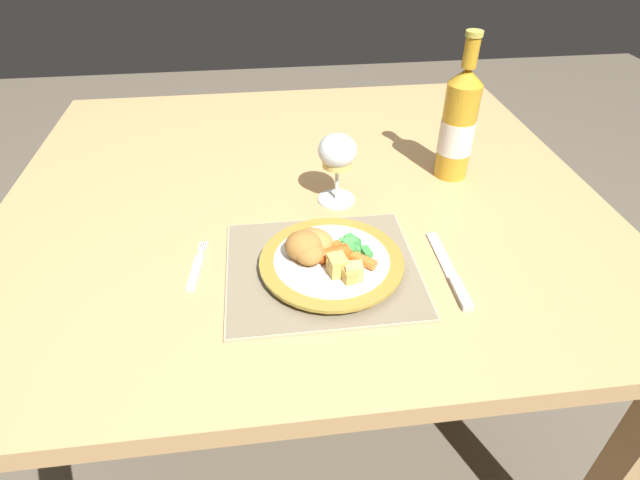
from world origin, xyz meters
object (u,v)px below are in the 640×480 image
object	(u,v)px
dining_table	(302,220)
bottle	(458,125)
fork	(197,268)
wine_glass	(337,155)
dinner_plate	(332,263)
table_knife	(452,275)

from	to	relation	value
dining_table	bottle	size ratio (longest dim) A/B	4.03
fork	wine_glass	world-z (taller)	wine_glass
wine_glass	dining_table	bearing A→B (deg)	136.52
dinner_plate	wine_glass	bearing A→B (deg)	79.24
dining_table	wine_glass	bearing A→B (deg)	-43.48
wine_glass	bottle	bearing A→B (deg)	15.53
fork	bottle	world-z (taller)	bottle
fork	bottle	size ratio (longest dim) A/B	0.42
dinner_plate	fork	size ratio (longest dim) A/B	1.89
dinner_plate	bottle	size ratio (longest dim) A/B	0.80
fork	dinner_plate	bearing A→B (deg)	-7.80
table_knife	bottle	world-z (taller)	bottle
fork	bottle	bearing A→B (deg)	26.08
dining_table	table_knife	size ratio (longest dim) A/B	6.12
dinner_plate	wine_glass	size ratio (longest dim) A/B	1.66
dining_table	dinner_plate	bearing A→B (deg)	-84.96
table_knife	wine_glass	distance (m)	0.31
fork	table_knife	world-z (taller)	table_knife
table_knife	dining_table	bearing A→B (deg)	124.68
dining_table	fork	world-z (taller)	fork
table_knife	wine_glass	size ratio (longest dim) A/B	1.38
table_knife	wine_glass	world-z (taller)	wine_glass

